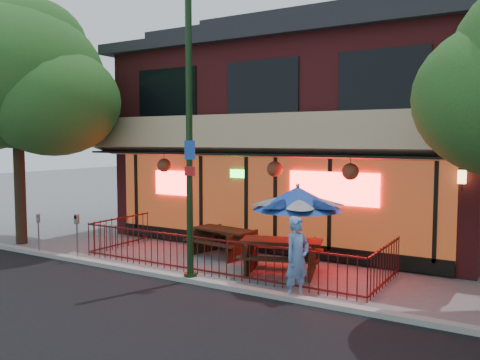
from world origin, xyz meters
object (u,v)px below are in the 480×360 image
object	(u,v)px
street_tree_left	(19,71)
picnic_table_right	(281,251)
street_light	(189,152)
picnic_table_left	(224,238)
pedestrian	(297,258)
patio_umbrella	(298,198)
parking_meter_far	(38,227)
parking_meter_near	(77,229)

from	to	relation	value
street_tree_left	picnic_table_right	xyz separation A→B (m)	(9.02, 1.03, -5.09)
street_light	picnic_table_left	distance (m)	3.86
picnic_table_left	pedestrian	world-z (taller)	pedestrian
patio_umbrella	parking_meter_far	world-z (taller)	patio_umbrella
picnic_table_left	picnic_table_right	size ratio (longest dim) A/B	0.85
street_tree_left	patio_umbrella	world-z (taller)	street_tree_left
street_tree_left	parking_meter_near	bearing A→B (deg)	-12.81
street_tree_left	parking_meter_near	size ratio (longest dim) A/B	6.03
picnic_table_left	parking_meter_far	bearing A→B (deg)	-149.87
street_light	pedestrian	world-z (taller)	street_light
picnic_table_left	parking_meter_near	size ratio (longest dim) A/B	1.55
picnic_table_right	pedestrian	bearing A→B (deg)	-54.45
picnic_table_right	parking_meter_near	bearing A→B (deg)	-161.95
picnic_table_right	pedestrian	world-z (taller)	pedestrian
street_tree_left	pedestrian	xyz separation A→B (m)	(10.28, -0.74, -4.77)
street_light	street_tree_left	world-z (taller)	street_tree_left
pedestrian	street_tree_left	bearing A→B (deg)	104.69
picnic_table_left	pedestrian	xyz separation A→B (m)	(3.63, -2.67, 0.38)
picnic_table_left	pedestrian	size ratio (longest dim) A/B	1.15
patio_umbrella	pedestrian	distance (m)	1.65
picnic_table_left	patio_umbrella	bearing A→B (deg)	-27.03
picnic_table_left	parking_meter_far	size ratio (longest dim) A/B	1.70
street_light	parking_meter_far	distance (m)	6.06
patio_umbrella	pedestrian	size ratio (longest dim) A/B	1.34
patio_umbrella	picnic_table_left	bearing A→B (deg)	152.97
street_light	picnic_table_left	xyz separation A→B (m)	(-0.80, 2.72, -2.62)
pedestrian	patio_umbrella	bearing A→B (deg)	43.60
street_light	patio_umbrella	xyz separation A→B (m)	(2.33, 1.12, -1.09)
picnic_table_left	parking_meter_far	xyz separation A→B (m)	(-4.80, -2.79, 0.30)
patio_umbrella	parking_meter_near	bearing A→B (deg)	-169.96
street_light	street_tree_left	size ratio (longest dim) A/B	0.87
street_light	parking_meter_far	size ratio (longest dim) A/B	5.71
picnic_table_right	street_tree_left	bearing A→B (deg)	-173.50
parking_meter_near	pedestrian	bearing A→B (deg)	0.42
picnic_table_right	picnic_table_left	bearing A→B (deg)	159.10
picnic_table_left	parking_meter_near	distance (m)	4.22
patio_umbrella	pedestrian	world-z (taller)	patio_umbrella
patio_umbrella	parking_meter_near	size ratio (longest dim) A/B	1.81
picnic_table_right	parking_meter_near	xyz separation A→B (m)	(-5.57, -1.81, 0.33)
picnic_table_right	patio_umbrella	world-z (taller)	patio_umbrella
picnic_table_left	parking_meter_near	xyz separation A→B (m)	(-3.20, -2.72, 0.38)
street_tree_left	patio_umbrella	size ratio (longest dim) A/B	3.33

